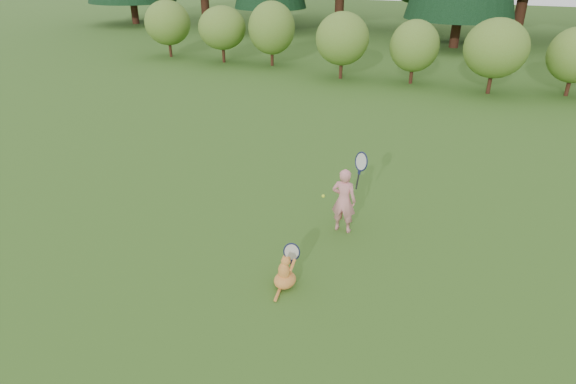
% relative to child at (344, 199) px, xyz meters
% --- Properties ---
extents(ground, '(100.00, 100.00, 0.00)m').
position_rel_child_xyz_m(ground, '(-1.20, -1.04, -0.64)').
color(ground, '#244C15').
rests_on(ground, ground).
extents(shrub_row, '(28.00, 3.00, 2.80)m').
position_rel_child_xyz_m(shrub_row, '(-1.20, 11.96, 0.76)').
color(shrub_row, '#5D7323').
rests_on(shrub_row, ground).
extents(child, '(0.69, 0.44, 1.84)m').
position_rel_child_xyz_m(child, '(0.00, 0.00, 0.00)').
color(child, '#DB8386').
rests_on(child, ground).
extents(cat, '(0.47, 0.72, 0.74)m').
position_rel_child_xyz_m(cat, '(-0.30, -1.93, -0.37)').
color(cat, '#C65C26').
rests_on(cat, ground).
extents(tennis_ball, '(0.06, 0.06, 0.06)m').
position_rel_child_xyz_m(tennis_ball, '(-0.45, 0.14, -0.09)').
color(tennis_ball, '#B5E91B').
rests_on(tennis_ball, ground).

